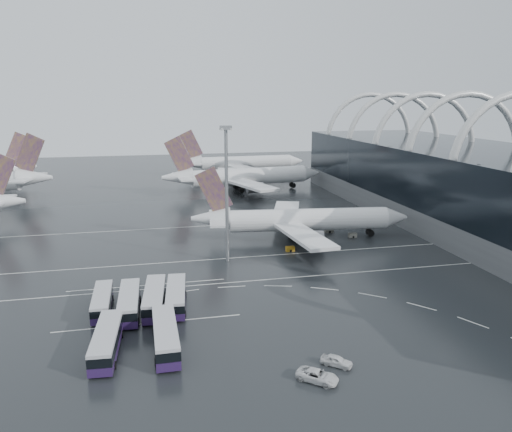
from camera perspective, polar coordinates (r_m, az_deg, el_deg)
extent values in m
plane|color=black|center=(96.25, 2.23, -6.76)|extent=(420.00, 420.00, 0.00)
cube|color=#56585B|center=(140.37, 25.23, -0.27)|extent=(42.00, 160.00, 6.00)
cube|color=black|center=(138.55, 25.64, 3.75)|extent=(42.00, 160.00, 14.00)
torus|color=silver|center=(141.87, 22.59, 6.29)|extent=(33.80, 1.80, 33.80)
torus|color=silver|center=(157.69, 18.65, 7.24)|extent=(33.80, 1.80, 33.80)
torus|color=silver|center=(174.15, 15.42, 8.00)|extent=(33.80, 1.80, 33.80)
torus|color=silver|center=(191.07, 12.75, 8.60)|extent=(33.80, 1.80, 33.80)
cube|color=silver|center=(94.44, 2.54, -7.17)|extent=(120.00, 0.25, 0.01)
cube|color=silver|center=(107.24, 0.58, -4.59)|extent=(120.00, 0.25, 0.01)
cube|color=silver|center=(133.56, -2.17, -0.94)|extent=(120.00, 0.25, 0.01)
cube|color=silver|center=(78.63, -12.16, -11.90)|extent=(28.00, 0.25, 0.01)
cube|color=silver|center=(93.37, -12.30, -7.73)|extent=(28.00, 0.25, 0.01)
cylinder|color=white|center=(119.99, 6.05, -0.40)|extent=(38.16, 9.58, 5.25)
cone|color=white|center=(126.23, 15.70, -0.14)|extent=(6.00, 5.84, 5.25)
cone|color=white|center=(117.20, -5.22, -0.27)|extent=(9.60, 6.26, 5.25)
cube|color=#3A1866|center=(115.81, -4.84, 2.97)|extent=(8.73, 1.55, 11.13)
cube|color=white|center=(117.24, -4.33, -0.24)|extent=(5.93, 16.66, 0.45)
cube|color=white|center=(108.69, 5.41, -2.16)|extent=(8.43, 23.13, 0.72)
cube|color=white|center=(130.26, 3.46, 0.52)|extent=(13.24, 23.47, 0.72)
cylinder|color=slate|center=(112.67, 6.43, -2.48)|extent=(5.30, 3.63, 3.08)
cylinder|color=slate|center=(128.08, 4.88, -0.49)|extent=(5.30, 3.63, 3.08)
cube|color=black|center=(120.22, 4.32, -2.13)|extent=(11.46, 7.01, 1.99)
cylinder|color=white|center=(179.91, -0.75, 4.57)|extent=(42.37, 10.40, 6.04)
cone|color=white|center=(188.63, 6.26, 4.90)|extent=(6.84, 6.66, 6.04)
cone|color=white|center=(173.59, -9.02, 4.42)|extent=(10.98, 7.09, 6.04)
cube|color=#3A1866|center=(172.73, -8.78, 6.96)|extent=(10.04, 1.67, 12.80)
cube|color=white|center=(173.94, -8.35, 4.46)|extent=(6.62, 19.12, 0.52)
cube|color=white|center=(166.53, -0.73, 3.62)|extent=(14.98, 27.00, 0.83)
cube|color=white|center=(191.14, -3.14, 4.89)|extent=(9.96, 26.64, 0.83)
cylinder|color=slate|center=(171.23, -0.11, 3.26)|extent=(6.06, 4.12, 3.54)
cylinder|color=slate|center=(188.83, -1.92, 4.22)|extent=(6.06, 4.12, 3.54)
cube|color=black|center=(179.39, -2.01, 3.18)|extent=(13.12, 7.93, 2.29)
cylinder|color=white|center=(218.29, -1.14, 6.11)|extent=(39.48, 7.17, 5.86)
cone|color=white|center=(224.59, 4.53, 6.28)|extent=(6.26, 6.06, 5.86)
cone|color=white|center=(213.83, -7.63, 6.11)|extent=(10.30, 6.20, 5.86)
cube|color=#3A1866|center=(213.13, -7.42, 8.12)|extent=(9.75, 0.93, 12.43)
cube|color=white|center=(214.08, -7.09, 6.14)|extent=(5.15, 18.34, 0.51)
cube|color=white|center=(205.26, -1.42, 5.46)|extent=(12.94, 26.23, 0.81)
cube|color=white|center=(229.73, -2.86, 6.32)|extent=(11.40, 26.12, 0.81)
cylinder|color=slate|center=(209.63, -0.82, 5.13)|extent=(5.67, 3.62, 3.44)
cylinder|color=slate|center=(227.17, -1.92, 5.78)|extent=(5.67, 3.62, 3.44)
cube|color=black|center=(217.95, -2.17, 5.02)|extent=(12.34, 6.87, 2.22)
cone|color=white|center=(149.52, -26.66, 1.51)|extent=(10.11, 6.31, 5.65)
cone|color=white|center=(183.54, -23.88, 4.04)|extent=(12.06, 8.37, 6.41)
cube|color=#3A1866|center=(182.95, -24.45, 6.55)|extent=(10.58, 2.65, 13.58)
cube|color=white|center=(184.38, -24.52, 4.01)|extent=(8.62, 20.47, 0.55)
cone|color=white|center=(217.34, -25.15, 5.09)|extent=(11.64, 9.05, 5.93)
cube|color=#3A1866|center=(216.40, -25.62, 7.04)|extent=(9.48, 3.92, 12.58)
cube|color=white|center=(217.09, -25.68, 5.03)|extent=(10.58, 18.89, 0.51)
cube|color=#29143E|center=(84.34, -17.13, -9.79)|extent=(2.70, 12.09, 1.02)
cube|color=black|center=(83.92, -17.19, -9.09)|extent=(2.75, 11.84, 1.21)
cube|color=#BABABE|center=(83.62, -17.23, -8.58)|extent=(2.70, 12.09, 0.42)
cylinder|color=black|center=(80.85, -16.38, -11.07)|extent=(0.33, 0.93, 0.93)
cylinder|color=black|center=(81.09, -18.24, -11.13)|extent=(0.33, 0.93, 0.93)
cylinder|color=black|center=(87.94, -16.09, -9.00)|extent=(0.33, 0.93, 0.93)
cylinder|color=black|center=(88.17, -17.79, -9.06)|extent=(0.33, 0.93, 0.93)
cube|color=#29143E|center=(82.39, -14.26, -10.10)|extent=(3.30, 13.47, 1.13)
cube|color=black|center=(81.91, -14.31, -9.31)|extent=(3.35, 13.20, 1.34)
cube|color=#BABABE|center=(81.57, -14.35, -8.72)|extent=(3.30, 13.47, 0.46)
cylinder|color=black|center=(78.56, -13.32, -11.58)|extent=(0.38, 1.04, 1.03)
cylinder|color=black|center=(78.76, -15.45, -11.65)|extent=(0.38, 1.04, 1.03)
cylinder|color=black|center=(86.42, -13.15, -9.19)|extent=(0.38, 1.04, 1.03)
cylinder|color=black|center=(86.60, -15.08, -9.26)|extent=(0.38, 1.04, 1.03)
cube|color=#29143E|center=(83.04, -11.50, -9.74)|extent=(4.17, 13.85, 1.15)
cube|color=black|center=(82.55, -11.55, -8.94)|extent=(4.21, 13.58, 1.36)
cube|color=#BABABE|center=(82.21, -11.58, -8.35)|extent=(4.17, 13.85, 0.47)
cylinder|color=black|center=(79.13, -10.60, -11.24)|extent=(0.45, 1.08, 1.05)
cylinder|color=black|center=(79.35, -12.75, -11.28)|extent=(0.45, 1.08, 1.05)
cylinder|color=black|center=(87.13, -10.35, -8.85)|extent=(0.45, 1.08, 1.05)
cylinder|color=black|center=(87.33, -12.29, -8.89)|extent=(0.45, 1.08, 1.05)
cube|color=#29143E|center=(83.36, -9.10, -9.56)|extent=(4.13, 13.39, 1.11)
cube|color=black|center=(82.89, -9.13, -8.79)|extent=(4.17, 13.13, 1.32)
cube|color=#BABABE|center=(82.56, -9.15, -8.22)|extent=(4.13, 13.39, 0.46)
cylinder|color=black|center=(79.62, -8.14, -10.99)|extent=(0.45, 1.04, 1.01)
cylinder|color=black|center=(79.73, -10.20, -11.04)|extent=(0.45, 1.04, 1.01)
cylinder|color=black|center=(87.37, -8.08, -8.70)|extent=(0.45, 1.04, 1.01)
cylinder|color=black|center=(87.47, -9.95, -8.75)|extent=(0.45, 1.04, 1.01)
cube|color=#29143E|center=(71.38, -16.65, -14.12)|extent=(3.87, 13.50, 1.13)
cube|color=black|center=(70.83, -16.72, -13.24)|extent=(3.92, 13.24, 1.33)
cube|color=#BABABE|center=(70.44, -16.77, -12.58)|extent=(3.87, 13.50, 0.46)
cylinder|color=black|center=(67.66, -15.87, -16.09)|extent=(0.43, 1.05, 1.03)
cylinder|color=black|center=(68.10, -18.35, -16.07)|extent=(0.43, 1.05, 1.03)
cylinder|color=black|center=(75.15, -15.09, -12.90)|extent=(0.43, 1.05, 1.03)
cylinder|color=black|center=(75.54, -17.30, -12.91)|extent=(0.43, 1.05, 1.03)
cube|color=#29143E|center=(70.84, -10.27, -13.94)|extent=(3.19, 13.81, 1.17)
cube|color=black|center=(70.27, -10.32, -13.01)|extent=(3.25, 13.53, 1.38)
cube|color=#BABABE|center=(69.86, -10.35, -12.33)|extent=(3.19, 13.81, 0.48)
cylinder|color=black|center=(67.22, -8.74, -15.89)|extent=(0.38, 1.06, 1.06)
cylinder|color=black|center=(67.13, -11.35, -16.05)|extent=(0.38, 1.06, 1.06)
cylinder|color=black|center=(75.03, -9.29, -12.62)|extent=(0.38, 1.06, 1.06)
cylinder|color=black|center=(74.95, -11.60, -12.75)|extent=(0.38, 1.06, 1.06)
imported|color=silver|center=(63.25, 7.04, -17.67)|extent=(5.43, 5.10, 1.42)
imported|color=silver|center=(66.66, 9.19, -16.02)|extent=(4.18, 3.80, 1.38)
cylinder|color=gray|center=(100.82, -3.37, 2.18)|extent=(0.68, 0.68, 27.12)
cube|color=gray|center=(99.03, -3.48, 10.06)|extent=(2.13, 2.13, 0.77)
cube|color=silver|center=(99.05, -3.48, 9.89)|extent=(1.94, 1.94, 0.39)
cube|color=slate|center=(126.71, 8.33, -1.60)|extent=(2.20, 1.30, 1.20)
cube|color=#A87516|center=(110.69, 3.93, -3.76)|extent=(1.91, 1.13, 1.04)
cube|color=slate|center=(123.33, 10.98, -2.17)|extent=(1.91, 1.13, 1.04)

